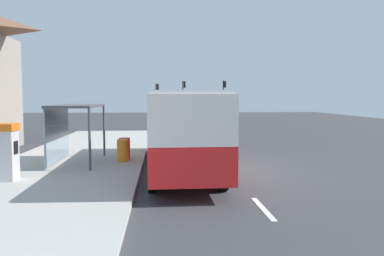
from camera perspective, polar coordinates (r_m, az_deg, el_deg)
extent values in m
cube|color=#38383A|center=(30.49, 0.28, -1.18)|extent=(56.00, 92.00, 0.04)
cube|color=#ADAAA3|center=(18.89, -16.41, -4.58)|extent=(6.20, 30.00, 0.18)
cube|color=silver|center=(11.01, 10.27, -11.43)|extent=(0.16, 2.20, 0.01)
cube|color=silver|center=(15.77, 5.65, -6.51)|extent=(0.16, 2.20, 0.01)
cube|color=silver|center=(20.64, 3.23, -3.87)|extent=(0.16, 2.20, 0.01)
cube|color=silver|center=(25.56, 1.74, -2.24)|extent=(0.16, 2.20, 0.01)
cube|color=silver|center=(30.51, 0.74, -1.13)|extent=(0.16, 2.20, 0.01)
cube|color=silver|center=(35.47, 0.02, -0.33)|extent=(0.16, 2.20, 0.01)
cube|color=silver|center=(40.44, -0.52, 0.27)|extent=(0.16, 2.20, 0.01)
cube|color=silver|center=(45.42, -0.95, 0.73)|extent=(0.16, 2.20, 0.01)
cube|color=red|center=(16.24, -1.66, -2.35)|extent=(2.67, 11.04, 1.15)
cube|color=silver|center=(16.13, -1.67, 2.24)|extent=(2.67, 11.04, 1.45)
cube|color=silver|center=(16.12, -1.67, 4.99)|extent=(2.54, 10.82, 0.12)
cube|color=black|center=(21.57, -2.58, 2.63)|extent=(2.30, 0.16, 1.22)
cube|color=black|center=(15.61, -5.99, 1.87)|extent=(0.21, 8.58, 1.10)
cylinder|color=black|center=(20.15, -5.57, -2.67)|extent=(0.30, 1.00, 1.00)
cylinder|color=black|center=(20.26, 0.84, -2.61)|extent=(0.30, 1.00, 1.00)
cylinder|color=black|center=(12.64, -5.73, -6.99)|extent=(0.30, 1.00, 1.00)
cylinder|color=black|center=(12.82, 4.49, -6.81)|extent=(0.30, 1.00, 1.00)
cube|color=black|center=(38.04, 2.67, 1.97)|extent=(2.03, 5.21, 1.96)
cube|color=black|center=(38.02, 2.67, 2.48)|extent=(2.06, 3.13, 0.44)
cylinder|color=black|center=(36.25, 4.48, 0.29)|extent=(0.22, 0.68, 0.68)
cylinder|color=black|center=(36.01, 1.65, 0.27)|extent=(0.22, 0.68, 0.68)
cylinder|color=black|center=(40.19, 3.57, 0.71)|extent=(0.22, 0.68, 0.68)
cylinder|color=black|center=(39.97, 1.01, 0.70)|extent=(0.22, 0.68, 0.68)
cube|color=black|center=(46.13, 1.55, 1.56)|extent=(1.84, 4.42, 0.60)
cube|color=black|center=(46.30, 1.53, 2.31)|extent=(1.60, 2.39, 0.60)
cylinder|color=black|center=(44.75, 2.78, 1.08)|extent=(0.21, 0.64, 0.64)
cylinder|color=black|center=(44.59, 0.68, 1.07)|extent=(0.21, 0.64, 0.64)
cylinder|color=black|center=(47.72, 2.36, 1.29)|extent=(0.21, 0.64, 0.64)
cylinder|color=black|center=(47.57, 0.40, 1.29)|extent=(0.21, 0.64, 0.64)
cube|color=silver|center=(14.81, -25.24, -3.62)|extent=(0.60, 0.70, 1.70)
cube|color=orange|center=(14.71, -25.37, 0.12)|extent=(0.66, 0.76, 0.24)
cube|color=black|center=(14.67, -24.15, -2.59)|extent=(0.03, 0.36, 0.44)
cylinder|color=orange|center=(17.72, -9.98, -3.20)|extent=(0.52, 0.52, 0.95)
cylinder|color=red|center=(18.41, -9.77, -2.91)|extent=(0.52, 0.52, 0.95)
cylinder|color=#2D2D2D|center=(50.83, 4.53, 4.01)|extent=(0.14, 0.14, 5.12)
cube|color=black|center=(50.89, 4.79, 6.33)|extent=(0.24, 0.28, 0.84)
sphere|color=#360606|center=(50.91, 4.93, 6.64)|extent=(0.16, 0.16, 0.16)
sphere|color=#3C2C03|center=(50.90, 4.92, 6.33)|extent=(0.16, 0.16, 0.16)
sphere|color=green|center=(50.90, 4.92, 6.01)|extent=(0.16, 0.16, 0.16)
cylinder|color=#2D2D2D|center=(51.02, -5.22, 3.80)|extent=(0.14, 0.14, 4.75)
cube|color=black|center=(51.03, -4.99, 5.91)|extent=(0.24, 0.28, 0.84)
sphere|color=red|center=(51.04, -4.85, 6.22)|extent=(0.16, 0.16, 0.16)
sphere|color=#3C2C03|center=(51.03, -4.85, 5.91)|extent=(0.16, 0.16, 0.16)
sphere|color=black|center=(51.02, -4.85, 5.59)|extent=(0.16, 0.16, 0.16)
cylinder|color=#2D2D2D|center=(51.89, -1.33, 4.04)|extent=(0.14, 0.14, 5.13)
cube|color=black|center=(51.92, -1.09, 6.31)|extent=(0.24, 0.28, 0.84)
sphere|color=red|center=(51.94, -0.96, 6.62)|extent=(0.16, 0.16, 0.16)
sphere|color=#3C2C03|center=(51.93, -0.96, 6.31)|extent=(0.16, 0.16, 0.16)
sphere|color=black|center=(51.92, -0.96, 6.00)|extent=(0.16, 0.16, 0.16)
cube|color=#4C4C51|center=(17.61, -16.32, 3.08)|extent=(1.80, 4.00, 0.10)
cube|color=#8CA5B2|center=(17.87, -18.90, -0.81)|extent=(0.06, 3.80, 2.30)
cylinder|color=#4C4C51|center=(15.66, -14.61, -1.55)|extent=(0.10, 0.10, 2.44)
cylinder|color=#4C4C51|center=(19.40, -12.62, -0.36)|extent=(0.10, 0.10, 2.44)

